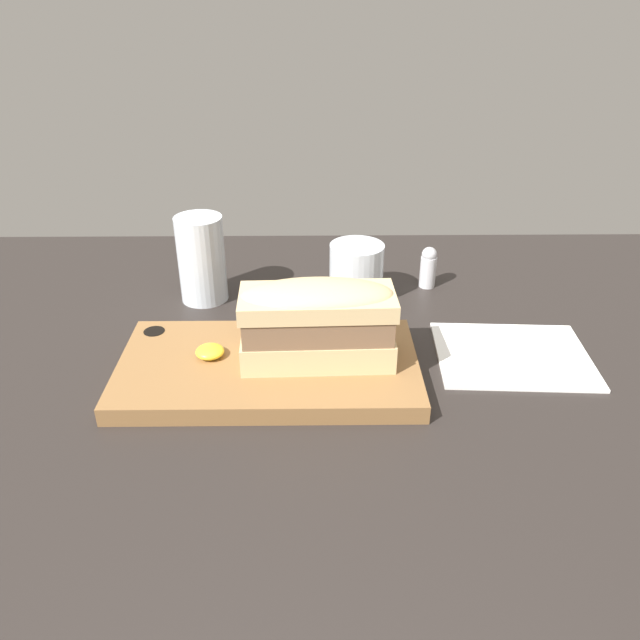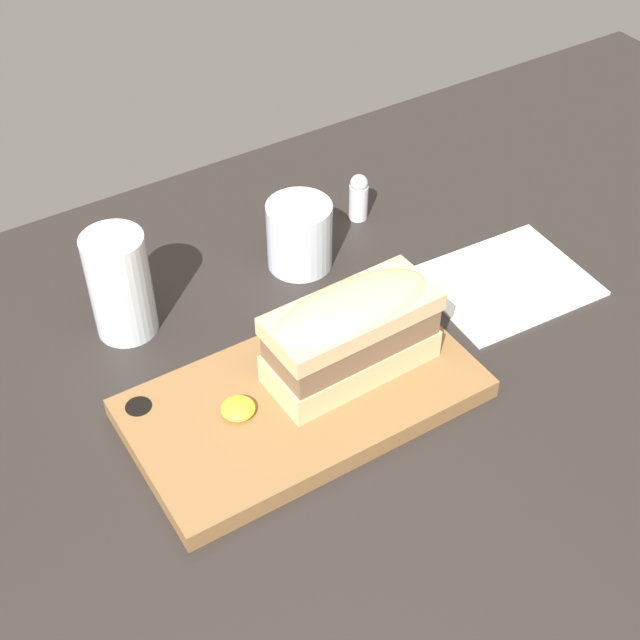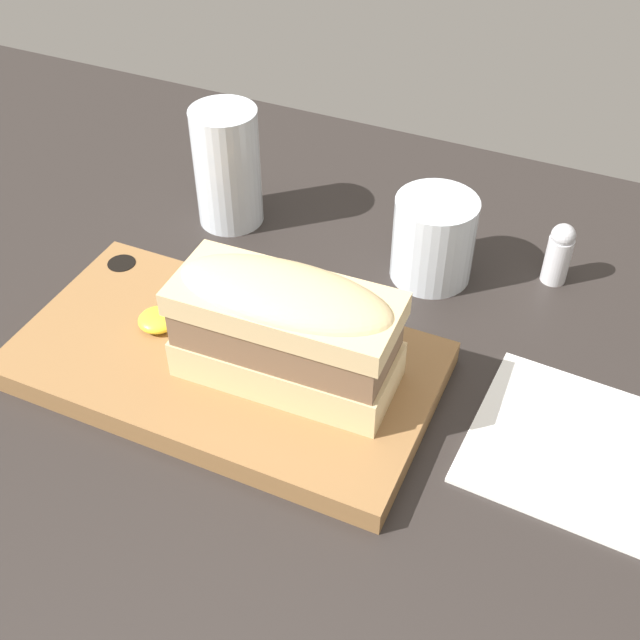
# 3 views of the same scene
# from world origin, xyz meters

# --- Properties ---
(dining_table) EXTENTS (1.78, 0.99, 0.02)m
(dining_table) POSITION_xyz_m (0.00, 0.00, 0.01)
(dining_table) COLOR #282321
(dining_table) RESTS_ON ground
(serving_board) EXTENTS (0.35, 0.19, 0.02)m
(serving_board) POSITION_xyz_m (-0.03, 0.05, 0.03)
(serving_board) COLOR olive
(serving_board) RESTS_ON dining_table
(sandwich) EXTENTS (0.18, 0.08, 0.10)m
(sandwich) POSITION_xyz_m (0.03, 0.05, 0.09)
(sandwich) COLOR #DBBC84
(sandwich) RESTS_ON serving_board
(mustard_dollop) EXTENTS (0.03, 0.03, 0.01)m
(mustard_dollop) POSITION_xyz_m (-0.10, 0.05, 0.05)
(mustard_dollop) COLOR yellow
(mustard_dollop) RESTS_ON serving_board
(water_glass) EXTENTS (0.07, 0.07, 0.13)m
(water_glass) POSITION_xyz_m (-0.13, 0.25, 0.07)
(water_glass) COLOR silver
(water_glass) RESTS_ON dining_table
(wine_glass) EXTENTS (0.08, 0.08, 0.08)m
(wine_glass) POSITION_xyz_m (0.09, 0.24, 0.06)
(wine_glass) COLOR silver
(wine_glass) RESTS_ON dining_table
(napkin) EXTENTS (0.19, 0.16, 0.00)m
(napkin) POSITION_xyz_m (0.27, 0.08, 0.02)
(napkin) COLOR white
(napkin) RESTS_ON dining_table
(salt_shaker) EXTENTS (0.02, 0.02, 0.06)m
(salt_shaker) POSITION_xyz_m (0.20, 0.28, 0.05)
(salt_shaker) COLOR silver
(salt_shaker) RESTS_ON dining_table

